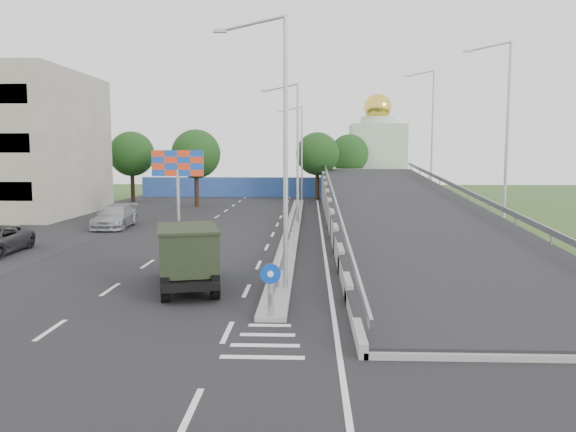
{
  "coord_description": "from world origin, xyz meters",
  "views": [
    {
      "loc": [
        1.22,
        -14.92,
        5.27
      ],
      "look_at": [
        0.13,
        12.42,
        2.2
      ],
      "focal_mm": 35.0,
      "sensor_mm": 36.0,
      "label": 1
    }
  ],
  "objects_px": {
    "lamp_post_far": "(300,148)",
    "billboard": "(178,167)",
    "dump_truck": "(187,252)",
    "lamp_post_near": "(281,139)",
    "parked_car_d": "(115,217)",
    "lamp_post_mid": "(295,146)",
    "church": "(377,153)",
    "sign_bollard": "(271,290)"
  },
  "relations": [
    {
      "from": "parked_car_d",
      "to": "church",
      "type": "bearing_deg",
      "value": 54.82
    },
    {
      "from": "church",
      "to": "parked_car_d",
      "type": "relative_size",
      "value": 2.51
    },
    {
      "from": "sign_bollard",
      "to": "parked_car_d",
      "type": "xyz_separation_m",
      "value": [
        -12.57,
        21.74,
        -0.24
      ]
    },
    {
      "from": "lamp_post_mid",
      "to": "parked_car_d",
      "type": "xyz_separation_m",
      "value": [
        -12.68,
        -2.08,
        -5.01
      ]
    },
    {
      "from": "lamp_post_far",
      "to": "dump_truck",
      "type": "relative_size",
      "value": 1.69
    },
    {
      "from": "sign_bollard",
      "to": "church",
      "type": "xyz_separation_m",
      "value": [
        10.0,
        57.83,
        4.28
      ]
    },
    {
      "from": "dump_truck",
      "to": "church",
      "type": "bearing_deg",
      "value": 60.58
    },
    {
      "from": "sign_bollard",
      "to": "parked_car_d",
      "type": "distance_m",
      "value": 25.12
    },
    {
      "from": "dump_truck",
      "to": "sign_bollard",
      "type": "bearing_deg",
      "value": -66.33
    },
    {
      "from": "dump_truck",
      "to": "billboard",
      "type": "bearing_deg",
      "value": 89.08
    },
    {
      "from": "church",
      "to": "billboard",
      "type": "xyz_separation_m",
      "value": [
        -19.0,
        -32.0,
        -1.12
      ]
    },
    {
      "from": "lamp_post_mid",
      "to": "church",
      "type": "relative_size",
      "value": 0.73
    },
    {
      "from": "sign_bollard",
      "to": "lamp_post_far",
      "type": "relative_size",
      "value": 0.17
    },
    {
      "from": "lamp_post_far",
      "to": "parked_car_d",
      "type": "bearing_deg",
      "value": -119.87
    },
    {
      "from": "sign_bollard",
      "to": "dump_truck",
      "type": "height_order",
      "value": "dump_truck"
    },
    {
      "from": "billboard",
      "to": "lamp_post_mid",
      "type": "bearing_deg",
      "value": -12.38
    },
    {
      "from": "billboard",
      "to": "dump_truck",
      "type": "relative_size",
      "value": 0.92
    },
    {
      "from": "lamp_post_near",
      "to": "billboard",
      "type": "bearing_deg",
      "value": 112.49
    },
    {
      "from": "lamp_post_near",
      "to": "parked_car_d",
      "type": "xyz_separation_m",
      "value": [
        -12.68,
        17.92,
        -5.01
      ]
    },
    {
      "from": "dump_truck",
      "to": "parked_car_d",
      "type": "distance_m",
      "value": 19.4
    },
    {
      "from": "parked_car_d",
      "to": "lamp_post_far",
      "type": "bearing_deg",
      "value": 56.98
    },
    {
      "from": "lamp_post_near",
      "to": "parked_car_d",
      "type": "relative_size",
      "value": 1.83
    },
    {
      "from": "lamp_post_far",
      "to": "billboard",
      "type": "xyz_separation_m",
      "value": [
        -9.11,
        -18.0,
        -1.62
      ]
    },
    {
      "from": "lamp_post_far",
      "to": "billboard",
      "type": "distance_m",
      "value": 20.24
    },
    {
      "from": "lamp_post_far",
      "to": "parked_car_d",
      "type": "relative_size",
      "value": 1.83
    },
    {
      "from": "sign_bollard",
      "to": "parked_car_d",
      "type": "relative_size",
      "value": 0.3
    },
    {
      "from": "parked_car_d",
      "to": "sign_bollard",
      "type": "bearing_deg",
      "value": -63.11
    },
    {
      "from": "billboard",
      "to": "parked_car_d",
      "type": "distance_m",
      "value": 6.39
    },
    {
      "from": "dump_truck",
      "to": "parked_car_d",
      "type": "relative_size",
      "value": 1.09
    },
    {
      "from": "lamp_post_far",
      "to": "dump_truck",
      "type": "distance_m",
      "value": 39.72
    },
    {
      "from": "sign_bollard",
      "to": "lamp_post_mid",
      "type": "bearing_deg",
      "value": 89.74
    },
    {
      "from": "dump_truck",
      "to": "lamp_post_far",
      "type": "bearing_deg",
      "value": 69.49
    },
    {
      "from": "billboard",
      "to": "parked_car_d",
      "type": "xyz_separation_m",
      "value": [
        -3.57,
        -4.08,
        -3.39
      ]
    },
    {
      "from": "lamp_post_mid",
      "to": "lamp_post_far",
      "type": "bearing_deg",
      "value": 90.0
    },
    {
      "from": "sign_bollard",
      "to": "dump_truck",
      "type": "xyz_separation_m",
      "value": [
        -3.64,
        4.53,
        0.34
      ]
    },
    {
      "from": "lamp_post_mid",
      "to": "church",
      "type": "height_order",
      "value": "church"
    },
    {
      "from": "sign_bollard",
      "to": "billboard",
      "type": "bearing_deg",
      "value": 109.21
    },
    {
      "from": "lamp_post_mid",
      "to": "parked_car_d",
      "type": "height_order",
      "value": "lamp_post_mid"
    },
    {
      "from": "lamp_post_mid",
      "to": "lamp_post_far",
      "type": "height_order",
      "value": "same"
    },
    {
      "from": "lamp_post_near",
      "to": "dump_truck",
      "type": "relative_size",
      "value": 1.69
    },
    {
      "from": "lamp_post_near",
      "to": "dump_truck",
      "type": "distance_m",
      "value": 5.85
    },
    {
      "from": "sign_bollard",
      "to": "church",
      "type": "height_order",
      "value": "church"
    }
  ]
}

